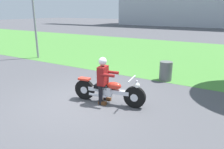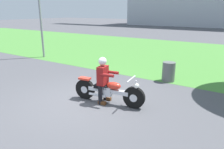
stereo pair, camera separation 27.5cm
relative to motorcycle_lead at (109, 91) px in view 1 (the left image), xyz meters
name	(u,v)px [view 1 (the left image)]	position (x,y,z in m)	size (l,w,h in m)	color
ground	(80,102)	(-0.77, -0.40, -0.39)	(120.00, 120.00, 0.00)	#4C4C51
grass_verge	(169,53)	(-0.77, 8.78, -0.39)	(60.00, 12.00, 0.01)	#478438
motorcycle_lead	(109,91)	(0.00, 0.00, 0.00)	(2.25, 0.70, 0.88)	black
rider_lead	(103,77)	(-0.17, -0.02, 0.43)	(0.59, 0.52, 1.40)	black
trash_can	(166,71)	(0.77, 3.06, -0.01)	(0.50, 0.50, 0.76)	#595E5B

